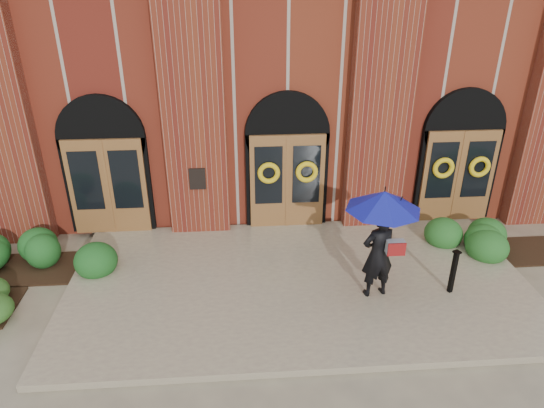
{
  "coord_description": "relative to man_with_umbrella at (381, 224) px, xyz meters",
  "views": [
    {
      "loc": [
        -1.25,
        -8.62,
        6.32
      ],
      "look_at": [
        -0.52,
        1.0,
        1.61
      ],
      "focal_mm": 32.0,
      "sensor_mm": 36.0,
      "label": 1
    }
  ],
  "objects": [
    {
      "name": "hedge_wall_left",
      "position": [
        -7.37,
        1.69,
        -1.42
      ],
      "size": [
        2.94,
        1.18,
        0.76
      ],
      "primitive_type": "ellipsoid",
      "color": "#1A501B",
      "rests_on": "ground"
    },
    {
      "name": "ground",
      "position": [
        -1.52,
        0.46,
        -1.8
      ],
      "size": [
        90.0,
        90.0,
        0.0
      ],
      "primitive_type": "plane",
      "color": "gray",
      "rests_on": "ground"
    },
    {
      "name": "man_with_umbrella",
      "position": [
        0.0,
        0.0,
        0.0
      ],
      "size": [
        1.75,
        1.75,
        2.36
      ],
      "rotation": [
        0.0,
        0.0,
        3.35
      ],
      "color": "black",
      "rests_on": "landing"
    },
    {
      "name": "landing",
      "position": [
        -1.52,
        0.61,
        -1.73
      ],
      "size": [
        10.0,
        5.3,
        0.15
      ],
      "primitive_type": "cube",
      "color": "tan",
      "rests_on": "ground"
    },
    {
      "name": "hedge_wall_right",
      "position": [
        3.68,
        1.58,
        -1.44
      ],
      "size": [
        2.82,
        1.13,
        0.72
      ],
      "primitive_type": "ellipsoid",
      "color": "#20561E",
      "rests_on": "ground"
    },
    {
      "name": "metal_post",
      "position": [
        1.62,
        -0.06,
        -1.13
      ],
      "size": [
        0.17,
        0.17,
        0.99
      ],
      "rotation": [
        0.0,
        0.0,
        0.38
      ],
      "color": "black",
      "rests_on": "landing"
    },
    {
      "name": "church_building",
      "position": [
        -1.52,
        9.24,
        1.7
      ],
      "size": [
        16.2,
        12.53,
        7.0
      ],
      "color": "maroon",
      "rests_on": "ground"
    }
  ]
}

